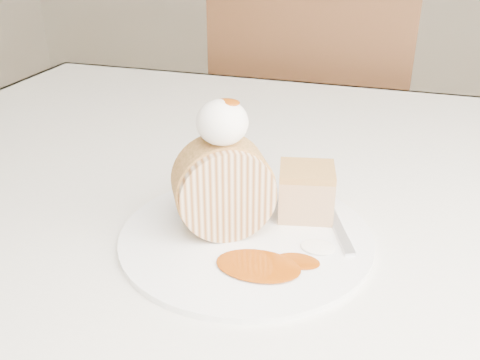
% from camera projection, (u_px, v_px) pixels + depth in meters
% --- Properties ---
extents(table, '(1.40, 0.90, 0.75)m').
position_uv_depth(table, '(314.00, 230.00, 0.78)').
color(table, silver).
rests_on(table, ground).
extents(chair_far, '(0.48, 0.48, 1.00)m').
position_uv_depth(chair_far, '(311.00, 124.00, 1.43)').
color(chair_far, brown).
rests_on(chair_far, ground).
extents(plate, '(0.33, 0.33, 0.01)m').
position_uv_depth(plate, '(246.00, 236.00, 0.59)').
color(plate, white).
rests_on(plate, table).
extents(roulade_slice, '(0.12, 0.10, 0.10)m').
position_uv_depth(roulade_slice, '(224.00, 188.00, 0.57)').
color(roulade_slice, '#D1B691').
rests_on(roulade_slice, plate).
extents(cake_chunk, '(0.07, 0.07, 0.05)m').
position_uv_depth(cake_chunk, '(306.00, 195.00, 0.62)').
color(cake_chunk, tan).
rests_on(cake_chunk, plate).
extents(whipped_cream, '(0.05, 0.05, 0.05)m').
position_uv_depth(whipped_cream, '(222.00, 122.00, 0.54)').
color(whipped_cream, white).
rests_on(whipped_cream, roulade_slice).
extents(caramel_drizzle, '(0.03, 0.02, 0.01)m').
position_uv_depth(caramel_drizzle, '(227.00, 97.00, 0.53)').
color(caramel_drizzle, '#903A06').
rests_on(caramel_drizzle, whipped_cream).
extents(caramel_pool, '(0.10, 0.07, 0.00)m').
position_uv_depth(caramel_pool, '(258.00, 266.00, 0.53)').
color(caramel_pool, '#903A06').
rests_on(caramel_pool, plate).
extents(fork, '(0.08, 0.16, 0.00)m').
position_uv_depth(fork, '(337.00, 225.00, 0.60)').
color(fork, silver).
rests_on(fork, plate).
extents(spoon, '(0.05, 0.15, 0.00)m').
position_uv_depth(spoon, '(176.00, 205.00, 0.66)').
color(spoon, silver).
rests_on(spoon, table).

